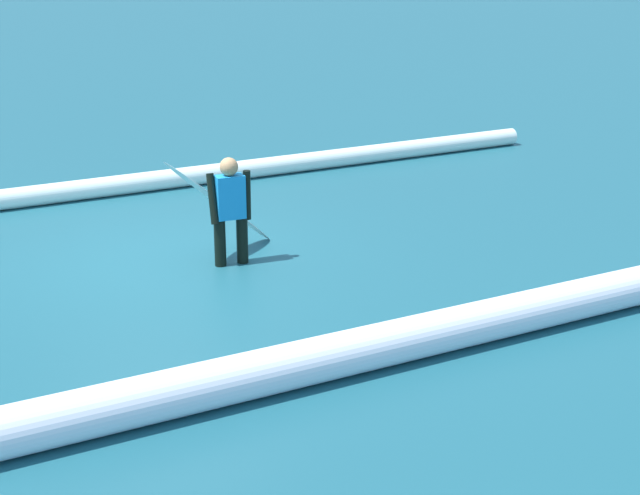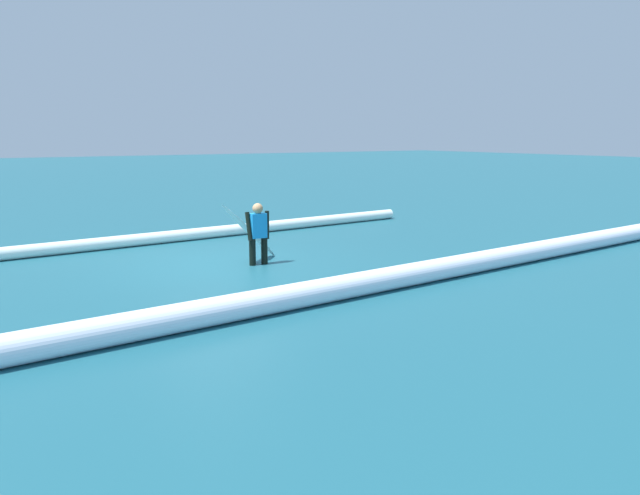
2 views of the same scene
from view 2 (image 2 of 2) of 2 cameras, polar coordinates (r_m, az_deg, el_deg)
The scene contains 5 objects.
ground_plane at distance 13.59m, azimuth -9.54°, elevation -1.48°, with size 138.46×138.46×0.00m, color #1D5969.
surfer at distance 13.26m, azimuth -5.67°, elevation 1.53°, with size 0.52×0.23×1.32m.
surfboard at distance 13.65m, azimuth -6.44°, elevation 1.46°, with size 1.63×0.84×1.34m.
wave_crest_foreground at distance 15.65m, azimuth -22.45°, elevation -0.02°, with size 0.30×0.30×20.75m, color white.
wave_crest_midground at distance 10.63m, azimuth 2.84°, elevation -3.50°, with size 0.42×0.42×25.52m, color white.
Camera 2 is at (5.30, 12.21, 2.74)m, focal length 35.10 mm.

